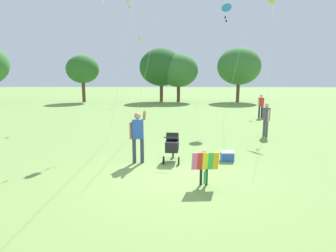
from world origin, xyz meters
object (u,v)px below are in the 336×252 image
(cooler_box, at_px, (227,156))
(child_with_butterfly_kite, at_px, (204,164))
(kite_orange_delta, at_px, (227,9))
(person_adult_flyer, at_px, (138,133))
(person_red_shirt, at_px, (266,117))
(stroller, at_px, (172,144))
(kite_blue_high, at_px, (273,4))
(person_sitting_far, at_px, (261,104))

(cooler_box, bearing_deg, child_with_butterfly_kite, -115.07)
(child_with_butterfly_kite, bearing_deg, kite_orange_delta, 77.58)
(person_adult_flyer, distance_m, person_red_shirt, 7.20)
(child_with_butterfly_kite, distance_m, stroller, 2.40)
(person_adult_flyer, bearing_deg, person_red_shirt, 37.10)
(person_adult_flyer, height_order, cooler_box, person_adult_flyer)
(kite_orange_delta, xyz_separation_m, kite_blue_high, (2.24, -1.40, -0.02))
(kite_blue_high, relative_size, person_sitting_far, 4.56)
(kite_blue_high, height_order, cooler_box, kite_blue_high)
(person_adult_flyer, xyz_separation_m, kite_blue_high, (6.57, 6.94, 5.72))
(person_adult_flyer, relative_size, cooler_box, 4.10)
(kite_blue_high, distance_m, person_red_shirt, 6.40)
(child_with_butterfly_kite, height_order, stroller, stroller)
(stroller, distance_m, person_sitting_far, 11.98)
(person_adult_flyer, relative_size, kite_blue_high, 0.24)
(child_with_butterfly_kite, distance_m, person_adult_flyer, 2.91)
(person_adult_flyer, bearing_deg, kite_orange_delta, 62.51)
(stroller, bearing_deg, person_adult_flyer, -169.09)
(person_adult_flyer, bearing_deg, child_with_butterfly_kite, -44.13)
(person_adult_flyer, relative_size, person_red_shirt, 1.10)
(stroller, height_order, kite_orange_delta, kite_orange_delta)
(child_with_butterfly_kite, distance_m, person_sitting_far, 13.56)
(person_sitting_far, bearing_deg, kite_orange_delta, -144.45)
(person_red_shirt, bearing_deg, child_with_butterfly_kite, -120.12)
(kite_orange_delta, xyz_separation_m, cooler_box, (-1.21, -8.06, -6.63))
(stroller, xyz_separation_m, cooler_box, (1.95, 0.05, -0.43))
(child_with_butterfly_kite, relative_size, person_sitting_far, 0.62)
(stroller, distance_m, person_red_shirt, 6.16)
(stroller, xyz_separation_m, kite_orange_delta, (3.16, 8.11, 6.20))
(child_with_butterfly_kite, xyz_separation_m, person_red_shirt, (3.68, 6.34, 0.36))
(stroller, distance_m, kite_blue_high, 10.60)
(person_red_shirt, bearing_deg, person_sitting_far, 75.41)
(kite_blue_high, bearing_deg, kite_orange_delta, 147.98)
(person_red_shirt, bearing_deg, cooler_box, -122.75)
(kite_orange_delta, relative_size, person_red_shirt, 4.26)
(person_sitting_far, relative_size, cooler_box, 3.68)
(child_with_butterfly_kite, relative_size, kite_blue_high, 0.14)
(kite_orange_delta, distance_m, person_red_shirt, 7.20)
(person_adult_flyer, bearing_deg, person_sitting_far, 55.00)
(kite_blue_high, height_order, person_sitting_far, kite_blue_high)
(person_sitting_far, bearing_deg, person_adult_flyer, -125.00)
(kite_blue_high, distance_m, cooler_box, 10.00)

